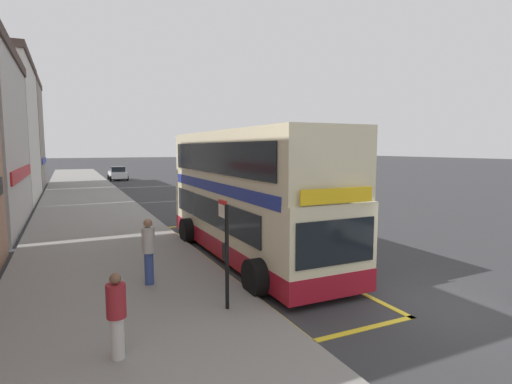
{
  "coord_description": "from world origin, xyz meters",
  "views": [
    {
      "loc": [
        -8.15,
        -6.28,
        3.83
      ],
      "look_at": [
        -2.2,
        6.32,
        2.29
      ],
      "focal_mm": 28.07,
      "sensor_mm": 36.0,
      "label": 1
    }
  ],
  "objects": [
    {
      "name": "double_decker_bus",
      "position": [
        -2.46,
        6.46,
        2.06
      ],
      "size": [
        3.28,
        10.33,
        4.4
      ],
      "color": "beige",
      "rests_on": "ground"
    },
    {
      "name": "parked_car_white_behind",
      "position": [
        -2.74,
        43.81,
        0.8
      ],
      "size": [
        2.09,
        4.2,
        1.62
      ],
      "rotation": [
        0.0,
        0.0,
        3.13
      ],
      "color": "silver",
      "rests_on": "ground"
    },
    {
      "name": "pavement_near",
      "position": [
        -7.0,
        32.0,
        0.07
      ],
      "size": [
        6.0,
        76.0,
        0.14
      ],
      "primitive_type": "cube",
      "color": "gray",
      "rests_on": "ground"
    },
    {
      "name": "pedestrian_further_back",
      "position": [
        -7.49,
        0.81,
        0.97
      ],
      "size": [
        0.34,
        0.34,
        1.55
      ],
      "color": "#B7B2AD",
      "rests_on": "pavement_near"
    },
    {
      "name": "bus_bay_markings",
      "position": [
        -2.58,
        6.4,
        0.01
      ],
      "size": [
        2.84,
        12.8,
        0.01
      ],
      "color": "yellow",
      "rests_on": "ground"
    },
    {
      "name": "pedestrian_waiting_near_sign",
      "position": [
        -6.27,
        4.5,
        1.13
      ],
      "size": [
        0.34,
        0.34,
        1.81
      ],
      "color": "#33478C",
      "rests_on": "pavement_near"
    },
    {
      "name": "ground_plane",
      "position": [
        0.0,
        32.0,
        0.0
      ],
      "size": [
        260.0,
        260.0,
        0.0
      ],
      "primitive_type": "plane",
      "color": "#333335"
    },
    {
      "name": "bus_stop_sign",
      "position": [
        -4.95,
        2.12,
        1.63
      ],
      "size": [
        0.09,
        0.51,
        2.5
      ],
      "color": "black",
      "rests_on": "pavement_near"
    }
  ]
}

